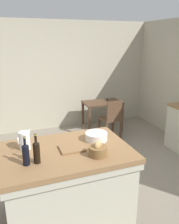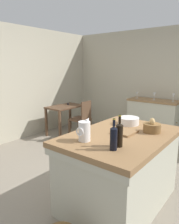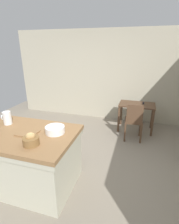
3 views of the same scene
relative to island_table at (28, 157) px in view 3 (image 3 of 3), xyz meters
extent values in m
plane|color=gray|center=(0.44, 0.55, -0.49)|extent=(6.76, 6.76, 0.00)
cube|color=#B2AA93|center=(0.44, 3.15, 0.81)|extent=(5.32, 0.12, 2.60)
cube|color=olive|center=(0.00, 0.00, 0.39)|extent=(1.52, 1.04, 0.06)
cube|color=#BCBAA3|center=(0.00, 0.00, 0.32)|extent=(1.50, 1.02, 0.08)
cube|color=#BCBAA3|center=(0.00, 0.00, -0.06)|extent=(1.44, 0.96, 0.85)
cube|color=#513826|center=(1.56, 2.49, 0.22)|extent=(0.91, 0.58, 0.04)
cube|color=#513826|center=(1.14, 2.25, -0.14)|extent=(0.05, 0.05, 0.70)
cube|color=#513826|center=(1.97, 2.23, -0.14)|extent=(0.05, 0.05, 0.70)
cube|color=#513826|center=(1.15, 2.74, -0.14)|extent=(0.05, 0.05, 0.70)
cube|color=#513826|center=(1.98, 2.72, -0.14)|extent=(0.05, 0.05, 0.70)
cylinder|color=black|center=(1.71, 2.53, 0.27)|extent=(0.04, 0.04, 0.05)
cube|color=#513826|center=(1.52, 1.96, -0.01)|extent=(0.43, 0.43, 0.04)
cube|color=#513826|center=(1.53, 1.79, 0.22)|extent=(0.36, 0.06, 0.42)
cube|color=#513826|center=(1.69, 2.16, -0.26)|extent=(0.04, 0.04, 0.46)
cube|color=#513826|center=(1.33, 2.13, -0.26)|extent=(0.04, 0.04, 0.46)
cube|color=#513826|center=(1.71, 1.80, -0.26)|extent=(0.04, 0.04, 0.46)
cube|color=#513826|center=(1.35, 1.77, -0.26)|extent=(0.04, 0.04, 0.46)
cylinder|color=white|center=(-0.45, 0.20, 0.53)|extent=(0.13, 0.13, 0.21)
cone|color=white|center=(-0.39, 0.20, 0.65)|extent=(0.07, 0.04, 0.06)
torus|color=white|center=(-0.53, 0.20, 0.54)|extent=(0.02, 0.10, 0.10)
cylinder|color=white|center=(0.44, 0.13, 0.47)|extent=(0.29, 0.29, 0.10)
cylinder|color=brown|center=(0.30, -0.26, 0.47)|extent=(0.21, 0.21, 0.11)
ellipsoid|color=tan|center=(0.30, -0.26, 0.55)|extent=(0.13, 0.12, 0.10)
cube|color=olive|center=(0.06, -0.01, 0.43)|extent=(0.29, 0.25, 0.02)
camera|label=1|loc=(-0.61, -2.40, 1.66)|focal=36.90mm
camera|label=2|loc=(-2.12, -1.19, 1.21)|focal=33.76mm
camera|label=3|loc=(1.57, -1.90, 1.60)|focal=27.48mm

